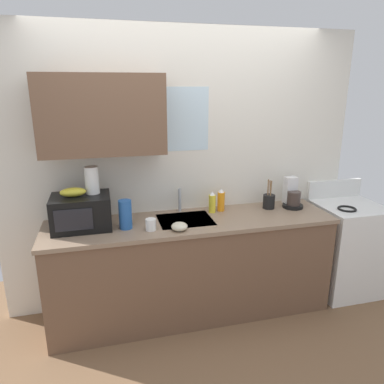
# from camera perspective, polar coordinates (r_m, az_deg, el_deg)

# --- Properties ---
(kitchen_wall_assembly) EXTENTS (3.25, 0.42, 2.50)m
(kitchen_wall_assembly) POSITION_cam_1_polar(r_m,az_deg,el_deg) (3.24, -3.63, 4.85)
(kitchen_wall_assembly) COLOR silver
(kitchen_wall_assembly) RESTS_ON ground
(counter_unit) EXTENTS (2.48, 0.63, 0.90)m
(counter_unit) POSITION_cam_1_polar(r_m,az_deg,el_deg) (3.29, -0.02, -11.65)
(counter_unit) COLOR brown
(counter_unit) RESTS_ON ground
(sink_faucet) EXTENTS (0.03, 0.03, 0.22)m
(sink_faucet) POSITION_cam_1_polar(r_m,az_deg,el_deg) (3.27, -1.96, -1.29)
(sink_faucet) COLOR #B2B5BA
(sink_faucet) RESTS_ON counter_unit
(stove_range) EXTENTS (0.60, 0.60, 1.08)m
(stove_range) POSITION_cam_1_polar(r_m,az_deg,el_deg) (3.95, 23.10, -8.02)
(stove_range) COLOR white
(stove_range) RESTS_ON ground
(microwave) EXTENTS (0.46, 0.35, 0.27)m
(microwave) POSITION_cam_1_polar(r_m,az_deg,el_deg) (3.02, -17.12, -3.05)
(microwave) COLOR black
(microwave) RESTS_ON counter_unit
(banana_bunch) EXTENTS (0.20, 0.11, 0.07)m
(banana_bunch) POSITION_cam_1_polar(r_m,az_deg,el_deg) (2.98, -18.34, -0.01)
(banana_bunch) COLOR gold
(banana_bunch) RESTS_ON microwave
(paper_towel_roll) EXTENTS (0.11, 0.11, 0.22)m
(paper_towel_roll) POSITION_cam_1_polar(r_m,az_deg,el_deg) (3.00, -15.56, 1.83)
(paper_towel_roll) COLOR white
(paper_towel_roll) RESTS_ON microwave
(coffee_maker) EXTENTS (0.19, 0.21, 0.28)m
(coffee_maker) POSITION_cam_1_polar(r_m,az_deg,el_deg) (3.53, 15.55, -0.63)
(coffee_maker) COLOR black
(coffee_maker) RESTS_ON counter_unit
(dish_soap_bottle_yellow) EXTENTS (0.06, 0.06, 0.20)m
(dish_soap_bottle_yellow) POSITION_cam_1_polar(r_m,az_deg,el_deg) (3.26, 3.21, -1.68)
(dish_soap_bottle_yellow) COLOR yellow
(dish_soap_bottle_yellow) RESTS_ON counter_unit
(dish_soap_bottle_orange) EXTENTS (0.07, 0.07, 0.21)m
(dish_soap_bottle_orange) POSITION_cam_1_polar(r_m,az_deg,el_deg) (3.31, 4.63, -1.33)
(dish_soap_bottle_orange) COLOR orange
(dish_soap_bottle_orange) RESTS_ON counter_unit
(cereal_canister) EXTENTS (0.10, 0.10, 0.24)m
(cereal_canister) POSITION_cam_1_polar(r_m,az_deg,el_deg) (2.93, -10.51, -3.52)
(cereal_canister) COLOR #2659A5
(cereal_canister) RESTS_ON counter_unit
(mug_white) EXTENTS (0.08, 0.08, 0.09)m
(mug_white) POSITION_cam_1_polar(r_m,az_deg,el_deg) (2.89, -6.55, -5.14)
(mug_white) COLOR white
(mug_white) RESTS_ON counter_unit
(utensil_crock) EXTENTS (0.11, 0.11, 0.28)m
(utensil_crock) POSITION_cam_1_polar(r_m,az_deg,el_deg) (3.44, 12.08, -1.41)
(utensil_crock) COLOR black
(utensil_crock) RESTS_ON counter_unit
(small_bowl) EXTENTS (0.13, 0.13, 0.06)m
(small_bowl) POSITION_cam_1_polar(r_m,az_deg,el_deg) (2.88, -2.00, -5.48)
(small_bowl) COLOR beige
(small_bowl) RESTS_ON counter_unit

